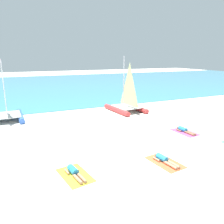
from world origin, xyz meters
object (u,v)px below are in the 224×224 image
object	(u,v)px
sunbather_center_right	(184,130)
sailboat_blue	(7,112)
towel_center_right	(185,132)
sailboat_red	(126,103)
sunbather_center_left	(164,159)
towel_leftmost	(75,175)
sunbather_leftmost	(74,172)
towel_center_left	(165,162)

from	to	relation	value
sunbather_center_right	sailboat_blue	bearing A→B (deg)	139.16
sailboat_blue	towel_center_right	world-z (taller)	sailboat_blue
sailboat_red	towel_center_right	world-z (taller)	sailboat_red
sailboat_red	sunbather_center_left	xyz separation A→B (m)	(-3.05, -9.79, -0.62)
sunbather_center_left	towel_center_right	bearing A→B (deg)	29.79
sailboat_blue	sunbather_center_left	bearing A→B (deg)	-59.82
sunbather_center_left	towel_center_right	distance (m)	4.94
towel_leftmost	sunbather_leftmost	distance (m)	0.14
sunbather_center_left	sunbather_center_right	size ratio (longest dim) A/B	1.00
sunbather_leftmost	sunbather_center_left	size ratio (longest dim) A/B	1.00
sailboat_red	towel_center_left	bearing A→B (deg)	-113.77
sailboat_red	sunbather_center_right	xyz separation A→B (m)	(0.91, -6.78, -0.62)
sunbather_center_left	towel_center_right	size ratio (longest dim) A/B	0.83
towel_center_left	towel_center_right	size ratio (longest dim) A/B	1.00
towel_center_left	towel_center_right	world-z (taller)	same
sailboat_red	towel_center_left	world-z (taller)	sailboat_red
sunbather_center_right	sunbather_leftmost	bearing A→B (deg)	-168.66
sunbather_leftmost	sunbather_center_right	xyz separation A→B (m)	(8.28, 2.40, 0.00)
sunbather_leftmost	sailboat_blue	bearing A→B (deg)	94.88
sunbather_leftmost	towel_center_left	bearing A→B (deg)	-18.94
towel_center_left	sunbather_center_right	bearing A→B (deg)	37.90
sunbather_leftmost	towel_center_right	xyz separation A→B (m)	(8.28, 2.33, -0.13)
sunbather_center_right	sailboat_red	bearing A→B (deg)	92.80
sailboat_red	sailboat_blue	world-z (taller)	sailboat_red
sailboat_red	sunbather_center_left	distance (m)	10.27
towel_center_left	sunbather_center_right	xyz separation A→B (m)	(3.95, 3.08, 0.13)
sunbather_center_left	sunbather_center_right	world-z (taller)	same
towel_center_right	sunbather_center_right	size ratio (longest dim) A/B	1.21
towel_leftmost	sunbather_leftmost	bearing A→B (deg)	100.04
towel_leftmost	sunbather_center_right	size ratio (longest dim) A/B	1.21
sailboat_red	sunbather_center_right	bearing A→B (deg)	-88.98
towel_leftmost	sunbather_center_right	bearing A→B (deg)	16.61
sailboat_red	towel_center_left	xyz separation A→B (m)	(-3.04, -9.86, -0.75)
sunbather_leftmost	sunbather_center_left	distance (m)	4.36
sailboat_blue	sunbather_center_right	distance (m)	13.68
sailboat_blue	sunbather_center_left	size ratio (longest dim) A/B	3.07
sailboat_red	towel_center_right	bearing A→B (deg)	-89.00
towel_center_right	sunbather_center_right	distance (m)	0.14
sunbather_leftmost	towel_center_left	xyz separation A→B (m)	(4.32, -0.68, -0.13)
towel_center_left	sailboat_red	bearing A→B (deg)	72.84
sunbather_leftmost	sailboat_red	bearing A→B (deg)	41.21
sailboat_blue	sunbather_center_right	bearing A→B (deg)	-38.55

